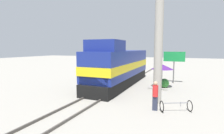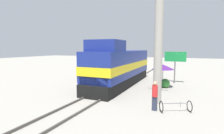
{
  "view_description": "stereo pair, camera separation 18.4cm",
  "coord_description": "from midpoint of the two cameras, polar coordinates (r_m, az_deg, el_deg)",
  "views": [
    {
      "loc": [
        6.27,
        -14.39,
        3.8
      ],
      "look_at": [
        1.2,
        -2.43,
        2.4
      ],
      "focal_mm": 28.0,
      "sensor_mm": 36.0,
      "label": 1
    },
    {
      "loc": [
        6.43,
        -14.32,
        3.8
      ],
      "look_at": [
        1.2,
        -2.43,
        2.4
      ],
      "focal_mm": 28.0,
      "sensor_mm": 36.0,
      "label": 2
    }
  ],
  "objects": [
    {
      "name": "vendor_umbrella",
      "position": [
        17.41,
        15.81,
        0.06
      ],
      "size": [
        2.07,
        2.07,
        2.26
      ],
      "color": "#4C4C4C",
      "rests_on": "ground_plane"
    },
    {
      "name": "locomotive",
      "position": [
        17.9,
        2.04,
        0.1
      ],
      "size": [
        2.92,
        12.1,
        4.49
      ],
      "color": "black",
      "rests_on": "ground_plane"
    },
    {
      "name": "shrub_cluster",
      "position": [
        17.76,
        16.47,
        -5.04
      ],
      "size": [
        0.87,
        0.87,
        0.87
      ],
      "primitive_type": "sphere",
      "color": "#388C38",
      "rests_on": "ground_plane"
    },
    {
      "name": "utility_pole",
      "position": [
        12.37,
        14.72,
        13.52
      ],
      "size": [
        1.8,
        0.57,
        10.8
      ],
      "color": "#9E998E",
      "rests_on": "ground_plane"
    },
    {
      "name": "ground_plane",
      "position": [
        16.15,
        -0.89,
        -7.47
      ],
      "size": [
        120.0,
        120.0,
        0.0
      ],
      "primitive_type": "plane",
      "color": "gray"
    },
    {
      "name": "rail_far",
      "position": [
        15.86,
        1.5,
        -7.44
      ],
      "size": [
        0.08,
        36.7,
        0.15
      ],
      "primitive_type": "cube",
      "color": "#4C4742",
      "rests_on": "ground_plane"
    },
    {
      "name": "rail_near",
      "position": [
        16.43,
        -3.2,
        -6.97
      ],
      "size": [
        0.08,
        36.7,
        0.15
      ],
      "primitive_type": "cube",
      "color": "#4C4742",
      "rests_on": "ground_plane"
    },
    {
      "name": "billboard_sign",
      "position": [
        20.02,
        19.37,
        2.47
      ],
      "size": [
        2.22,
        0.12,
        3.43
      ],
      "color": "#595959",
      "rests_on": "ground_plane"
    },
    {
      "name": "person_bystander",
      "position": [
        11.07,
        13.48,
        -8.71
      ],
      "size": [
        0.34,
        0.34,
        1.81
      ],
      "color": "#2D3347",
      "rests_on": "ground_plane"
    },
    {
      "name": "bicycle",
      "position": [
        11.36,
        19.68,
        -11.9
      ],
      "size": [
        1.89,
        1.39,
        0.68
      ],
      "rotation": [
        0.0,
        0.0,
        2.03
      ],
      "color": "black",
      "rests_on": "ground_plane"
    }
  ]
}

